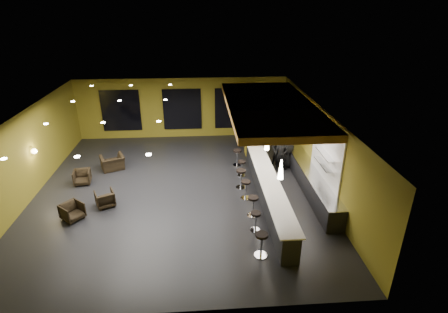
{
  "coord_description": "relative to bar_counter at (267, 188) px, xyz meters",
  "views": [
    {
      "loc": [
        0.99,
        -13.28,
        7.53
      ],
      "look_at": [
        2.0,
        0.5,
        1.3
      ],
      "focal_mm": 28.0,
      "sensor_mm": 36.0,
      "label": 1
    }
  ],
  "objects": [
    {
      "name": "wall_shelf_upper",
      "position": [
        2.17,
        -0.2,
        1.55
      ],
      "size": [
        0.3,
        1.5,
        0.03
      ],
      "primitive_type": "cube",
      "color": "silver",
      "rests_on": "wall_right"
    },
    {
      "name": "wall_front",
      "position": [
        -3.65,
        -5.55,
        1.25
      ],
      "size": [
        12.0,
        0.1,
        3.5
      ],
      "primitive_type": "cube",
      "color": "olive",
      "rests_on": "floor"
    },
    {
      "name": "pendant_0",
      "position": [
        0.0,
        -2.0,
        1.85
      ],
      "size": [
        0.2,
        0.2,
        0.7
      ],
      "primitive_type": "cone",
      "color": "white",
      "rests_on": "wood_soffit"
    },
    {
      "name": "floor",
      "position": [
        -3.65,
        1.0,
        -0.55
      ],
      "size": [
        12.0,
        13.0,
        0.1
      ],
      "primitive_type": "cube",
      "color": "black",
      "rests_on": "ground"
    },
    {
      "name": "staff_c",
      "position": [
        1.49,
        2.86,
        0.41
      ],
      "size": [
        1.04,
        0.89,
        1.81
      ],
      "primitive_type": "imported",
      "rotation": [
        0.0,
        0.0,
        0.43
      ],
      "color": "black",
      "rests_on": "floor"
    },
    {
      "name": "bar_stool_4",
      "position": [
        -0.95,
        1.0,
        0.06
      ],
      "size": [
        0.44,
        0.44,
        0.87
      ],
      "rotation": [
        0.0,
        0.0,
        -0.11
      ],
      "color": "silver",
      "rests_on": "floor"
    },
    {
      "name": "prep_top",
      "position": [
        2.0,
        0.5,
        0.39
      ],
      "size": [
        0.72,
        6.0,
        0.03
      ],
      "primitive_type": "cube",
      "color": "silver",
      "rests_on": "prep_counter"
    },
    {
      "name": "wall_sconce",
      "position": [
        -9.53,
        1.5,
        1.3
      ],
      "size": [
        0.22,
        0.22,
        0.22
      ],
      "primitive_type": "sphere",
      "color": "#FFE5B2",
      "rests_on": "wall_left"
    },
    {
      "name": "bar_stool_0",
      "position": [
        -0.83,
        -3.45,
        0.04
      ],
      "size": [
        0.43,
        0.43,
        0.85
      ],
      "rotation": [
        0.0,
        0.0,
        0.29
      ],
      "color": "silver",
      "rests_on": "floor"
    },
    {
      "name": "pendant_1",
      "position": [
        0.0,
        0.5,
        1.85
      ],
      "size": [
        0.2,
        0.2,
        0.7
      ],
      "primitive_type": "cone",
      "color": "white",
      "rests_on": "wood_soffit"
    },
    {
      "name": "wall_right",
      "position": [
        2.4,
        1.0,
        1.25
      ],
      "size": [
        0.1,
        13.0,
        3.5
      ],
      "primitive_type": "cube",
      "color": "olive",
      "rests_on": "floor"
    },
    {
      "name": "tile_backsplash",
      "position": [
        2.31,
        0.0,
        1.5
      ],
      "size": [
        0.06,
        3.2,
        2.4
      ],
      "primitive_type": "cube",
      "color": "white",
      "rests_on": "wall_right"
    },
    {
      "name": "armchair_b",
      "position": [
        -6.5,
        -0.04,
        -0.18
      ],
      "size": [
        0.92,
        0.93,
        0.65
      ],
      "primitive_type": "imported",
      "rotation": [
        0.0,
        0.0,
        3.57
      ],
      "color": "black",
      "rests_on": "floor"
    },
    {
      "name": "bar_counter",
      "position": [
        0.0,
        0.0,
        0.0
      ],
      "size": [
        0.6,
        8.0,
        1.0
      ],
      "primitive_type": "cube",
      "color": "black",
      "rests_on": "floor"
    },
    {
      "name": "armchair_c",
      "position": [
        -7.95,
        1.9,
        -0.17
      ],
      "size": [
        0.8,
        0.82,
        0.65
      ],
      "primitive_type": "imported",
      "rotation": [
        0.0,
        0.0,
        0.16
      ],
      "color": "black",
      "rests_on": "floor"
    },
    {
      "name": "bar_stool_3",
      "position": [
        -0.86,
        0.1,
        0.02
      ],
      "size": [
        0.41,
        0.41,
        0.81
      ],
      "rotation": [
        0.0,
        0.0,
        -0.1
      ],
      "color": "silver",
      "rests_on": "floor"
    },
    {
      "name": "ceiling",
      "position": [
        -3.65,
        1.0,
        3.05
      ],
      "size": [
        12.0,
        13.0,
        0.1
      ],
      "primitive_type": "cube",
      "color": "black"
    },
    {
      "name": "window_left",
      "position": [
        -7.15,
        7.44,
        1.2
      ],
      "size": [
        2.2,
        0.06,
        2.4
      ],
      "primitive_type": "cube",
      "color": "black",
      "rests_on": "wall_back"
    },
    {
      "name": "pendant_2",
      "position": [
        0.0,
        3.0,
        1.85
      ],
      "size": [
        0.2,
        0.2,
        0.7
      ],
      "primitive_type": "cone",
      "color": "white",
      "rests_on": "wood_soffit"
    },
    {
      "name": "bar_stool_2",
      "position": [
        -0.76,
        -1.18,
        0.03
      ],
      "size": [
        0.42,
        0.42,
        0.83
      ],
      "rotation": [
        0.0,
        0.0,
        -0.28
      ],
      "color": "silver",
      "rests_on": "floor"
    },
    {
      "name": "wall_left",
      "position": [
        -9.7,
        1.0,
        1.25
      ],
      "size": [
        0.1,
        13.0,
        3.5
      ],
      "primitive_type": "cube",
      "color": "olive",
      "rests_on": "floor"
    },
    {
      "name": "bar_top",
      "position": [
        0.0,
        0.0,
        0.52
      ],
      "size": [
        0.78,
        8.1,
        0.05
      ],
      "primitive_type": "cube",
      "color": "white",
      "rests_on": "bar_counter"
    },
    {
      "name": "window_right",
      "position": [
        -0.65,
        7.44,
        1.2
      ],
      "size": [
        2.2,
        0.06,
        2.4
      ],
      "primitive_type": "cube",
      "color": "black",
      "rests_on": "wall_back"
    },
    {
      "name": "wall_shelf_lower",
      "position": [
        2.17,
        -0.2,
        1.1
      ],
      "size": [
        0.3,
        1.5,
        0.03
      ],
      "primitive_type": "cube",
      "color": "silver",
      "rests_on": "wall_right"
    },
    {
      "name": "bar_stool_5",
      "position": [
        -0.79,
        2.14,
        -0.02
      ],
      "size": [
        0.38,
        0.38,
        0.75
      ],
      "rotation": [
        0.0,
        0.0,
        -0.05
      ],
      "color": "silver",
      "rests_on": "floor"
    },
    {
      "name": "armchair_d",
      "position": [
        -6.91,
        3.29,
        -0.16
      ],
      "size": [
        1.34,
        1.27,
        0.69
      ],
      "primitive_type": "imported",
      "rotation": [
        0.0,
        0.0,
        3.55
      ],
      "color": "black",
      "rests_on": "floor"
    },
    {
      "name": "bar_stool_1",
      "position": [
        -0.8,
        -2.12,
        -0.02
      ],
      "size": [
        0.38,
        0.38,
        0.75
      ],
      "rotation": [
        0.0,
        0.0,
        0.01
      ],
      "color": "silver",
      "rests_on": "floor"
    },
    {
      "name": "armchair_a",
      "position": [
        -7.49,
        -0.9,
        -0.17
      ],
      "size": [
        1.01,
        1.0,
        0.66
      ],
      "primitive_type": "imported",
      "rotation": [
        0.0,
        0.0,
        0.87
      ],
      "color": "black",
      "rests_on": "floor"
    },
    {
      "name": "wood_soffit",
      "position": [
        0.35,
        2.0,
        2.86
      ],
      "size": [
        3.6,
        8.0,
        0.28
      ],
      "primitive_type": "cube",
      "color": "#9F6D2E",
      "rests_on": "ceiling"
    },
    {
      "name": "bar_stool_6",
      "position": [
        -0.87,
        3.27,
        0.03
      ],
      "size": [
        0.42,
        0.42,
        0.83
      ],
      "rotation": [
        0.0,
        0.0,
        -0.37
      ],
      "color": "silver",
      "rests_on": "floor"
    },
    {
      "name": "window_center",
      "position": [
        -3.65,
        7.44,
        1.2
      ],
      "size": [
        2.2,
        0.06,
        2.4
      ],
      "primitive_type": "cube",
      "color": "black",
      "rests_on": "wall_back"
    },
    {
      "name": "prep_counter",
      "position": [
        2.0,
        0.5,
        -0.07
      ],
      "size": [
        0.7,
        6.0,
        0.86
      ],
      "primitive_type": "cube",
      "color": "black",
      "rests_on": "floor"
    },
    {
      "name": "column",
      "position": [
        0.0,
        4.6,
        1.25
      ],
      "size": [
        0.6,
        0.6,
        3.5
      ],
      "primitive_type": "cube",
      "color": "olive",
      "rests_on": "floor"
    },
    {
      "name": "staff_a",
      "position": [
        1.11,
        2.49,
        0.34
      ],
      "size": [
        0.68,
        0.52,
        1.67
      ],
      "primitive_type": "imported",
      "rotation": [
        0.0,
        0.0,
        -0.21
      ],
      "color": "black",
      "rests_on": "floor"
    },
    {
      "name": "staff_b",
      "position": [
        1.13,
        2.92,
        0.43
      ],
      "size": [
        1.09,
        0.97,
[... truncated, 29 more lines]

